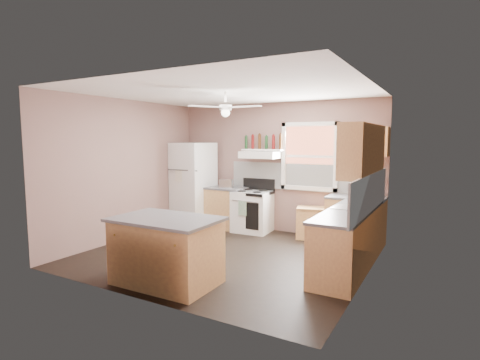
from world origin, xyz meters
The scene contains 32 objects.
floor centered at (0.00, 0.00, 0.00)m, with size 4.50×4.50×0.00m, color black.
ceiling centered at (0.00, 0.00, 2.70)m, with size 4.50×4.50×0.00m, color white.
wall_back centered at (0.00, 2.02, 1.35)m, with size 4.50×0.05×2.70m, color #775850.
wall_right centered at (2.27, 0.00, 1.35)m, with size 0.05×4.00×2.70m, color #775850.
wall_left centered at (-2.27, 0.00, 1.35)m, with size 0.05×4.00×2.70m, color #775850.
backsplash_back centered at (0.45, 1.99, 1.18)m, with size 2.90×0.03×0.55m, color white.
backsplash_right centered at (2.23, 0.30, 1.18)m, with size 0.03×2.60×0.55m, color white.
window_view centered at (0.75, 1.98, 1.60)m, with size 1.00×0.02×1.20m, color brown.
window_frame centered at (0.75, 1.96, 1.60)m, with size 1.16×0.07×1.36m, color white.
refrigerator centered at (-1.81, 1.55, 0.93)m, with size 0.79×0.77×1.86m, color white.
base_cabinet_left centered at (-1.06, 1.70, 0.43)m, with size 0.90×0.60×0.86m, color #AD7748.
counter_left centered at (-1.06, 1.70, 0.88)m, with size 0.92×0.62×0.04m, color #4A4A4C.
toaster centered at (-0.98, 1.61, 0.99)m, with size 0.28×0.16×0.18m, color silver.
stove centered at (-0.37, 1.67, 0.43)m, with size 0.75×0.64×0.86m, color white.
range_hood centered at (-0.23, 1.75, 1.62)m, with size 0.78×0.50×0.14m, color white.
bottle_shelf centered at (-0.23, 1.87, 1.72)m, with size 0.90×0.26×0.03m, color white.
cart centered at (0.92, 1.75, 0.31)m, with size 0.62×0.41×0.62m, color #AD7748.
base_cabinet_corner centered at (1.75, 1.70, 0.43)m, with size 1.00×0.60×0.86m, color #AD7748.
base_cabinet_right centered at (1.95, 0.30, 0.43)m, with size 0.60×2.20×0.86m, color #AD7748.
counter_corner centered at (1.75, 1.70, 0.88)m, with size 1.02×0.62×0.04m, color #4A4A4C.
counter_right centered at (1.94, 0.30, 0.88)m, with size 0.62×2.22×0.04m, color #4A4A4C.
sink centered at (1.94, 0.50, 0.90)m, with size 0.55×0.45×0.03m, color silver.
faucet centered at (2.10, 0.50, 0.97)m, with size 0.03×0.03×0.14m, color silver.
upper_cabinet_right centered at (2.08, 0.50, 1.78)m, with size 0.33×1.80×0.76m, color #AD7748.
upper_cabinet_corner centered at (1.95, 1.83, 1.90)m, with size 0.60×0.33×0.52m, color #AD7748.
paper_towel centered at (2.07, 1.86, 1.25)m, with size 0.12×0.12×0.26m, color white.
island centered at (-0.06, -1.44, 0.43)m, with size 1.34×0.85×0.86m, color #AD7748.
island_top centered at (-0.06, -1.44, 0.88)m, with size 1.42×0.93×0.04m, color #4A4A4C.
ceiling_fan_hub centered at (0.00, 0.00, 2.45)m, with size 0.20×0.20×0.08m, color white.
soap_bottle centered at (2.04, 0.44, 1.02)m, with size 0.10×0.10×0.25m, color silver.
red_caddy centered at (1.94, 1.11, 0.95)m, with size 0.18×0.12×0.10m, color #B0100F.
wine_bottles centered at (-0.22, 1.87, 1.88)m, with size 0.86×0.06×0.31m.
Camera 1 is at (3.20, -5.22, 1.94)m, focal length 28.00 mm.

